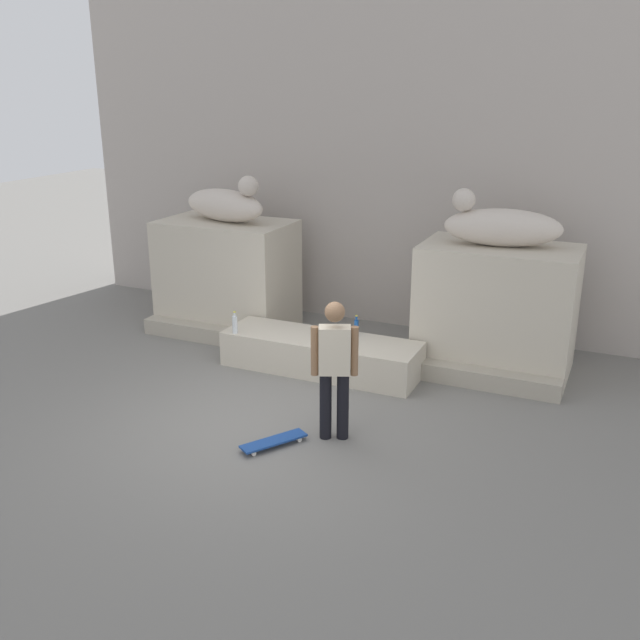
{
  "coord_description": "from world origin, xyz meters",
  "views": [
    {
      "loc": [
        3.94,
        -6.93,
        4.0
      ],
      "look_at": [
        0.39,
        0.92,
        1.1
      ],
      "focal_mm": 40.21,
      "sensor_mm": 36.0,
      "label": 1
    }
  ],
  "objects_px": {
    "bottle_blue": "(356,327)",
    "statue_reclining_right": "(500,226)",
    "skateboard": "(274,441)",
    "bottle_clear": "(235,324)",
    "statue_reclining_left": "(226,204)",
    "skater": "(334,365)"
  },
  "relations": [
    {
      "from": "bottle_blue",
      "to": "statue_reclining_right",
      "type": "bearing_deg",
      "value": 24.5
    },
    {
      "from": "skateboard",
      "to": "bottle_blue",
      "type": "relative_size",
      "value": 2.72
    },
    {
      "from": "statue_reclining_right",
      "to": "bottle_clear",
      "type": "bearing_deg",
      "value": 14.21
    },
    {
      "from": "statue_reclining_left",
      "to": "bottle_blue",
      "type": "distance_m",
      "value": 3.1
    },
    {
      "from": "statue_reclining_left",
      "to": "bottle_clear",
      "type": "xyz_separation_m",
      "value": [
        0.99,
        -1.48,
        -1.45
      ]
    },
    {
      "from": "statue_reclining_right",
      "to": "skater",
      "type": "bearing_deg",
      "value": 58.25
    },
    {
      "from": "statue_reclining_right",
      "to": "skateboard",
      "type": "distance_m",
      "value": 4.35
    },
    {
      "from": "statue_reclining_left",
      "to": "bottle_clear",
      "type": "height_order",
      "value": "statue_reclining_left"
    },
    {
      "from": "statue_reclining_left",
      "to": "skater",
      "type": "xyz_separation_m",
      "value": [
        3.17,
        -2.94,
        -1.17
      ]
    },
    {
      "from": "statue_reclining_right",
      "to": "skateboard",
      "type": "bearing_deg",
      "value": 53.44
    },
    {
      "from": "statue_reclining_left",
      "to": "bottle_blue",
      "type": "relative_size",
      "value": 5.86
    },
    {
      "from": "statue_reclining_left",
      "to": "bottle_blue",
      "type": "xyz_separation_m",
      "value": [
        2.61,
        -0.81,
        -1.47
      ]
    },
    {
      "from": "statue_reclining_right",
      "to": "skateboard",
      "type": "relative_size",
      "value": 2.13
    },
    {
      "from": "bottle_blue",
      "to": "bottle_clear",
      "type": "xyz_separation_m",
      "value": [
        -1.62,
        -0.67,
        0.02
      ]
    },
    {
      "from": "statue_reclining_right",
      "to": "bottle_blue",
      "type": "xyz_separation_m",
      "value": [
        -1.78,
        -0.81,
        -1.47
      ]
    },
    {
      "from": "skater",
      "to": "skateboard",
      "type": "height_order",
      "value": "skater"
    },
    {
      "from": "statue_reclining_right",
      "to": "bottle_blue",
      "type": "bearing_deg",
      "value": 15.09
    },
    {
      "from": "skater",
      "to": "bottle_clear",
      "type": "relative_size",
      "value": 5.08
    },
    {
      "from": "bottle_clear",
      "to": "skater",
      "type": "bearing_deg",
      "value": -33.63
    },
    {
      "from": "statue_reclining_right",
      "to": "bottle_clear",
      "type": "relative_size",
      "value": 5.08
    },
    {
      "from": "statue_reclining_right",
      "to": "skater",
      "type": "xyz_separation_m",
      "value": [
        -1.21,
        -2.94,
        -1.17
      ]
    },
    {
      "from": "statue_reclining_left",
      "to": "statue_reclining_right",
      "type": "relative_size",
      "value": 1.01
    }
  ]
}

